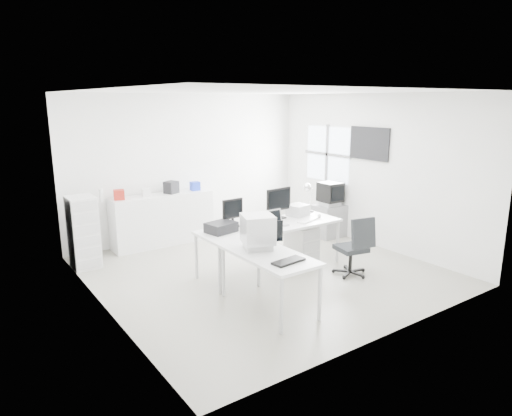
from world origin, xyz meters
TOP-DOWN VIEW (x-y plane):
  - floor at (0.00, 0.00)m, footprint 5.00×5.00m
  - ceiling at (0.00, 0.00)m, footprint 5.00×5.00m
  - back_wall at (0.00, 2.50)m, footprint 5.00×0.02m
  - left_wall at (-2.50, 0.00)m, footprint 0.02×5.00m
  - right_wall at (2.50, 0.00)m, footprint 0.02×5.00m
  - window at (2.48, 1.20)m, footprint 0.02×1.20m
  - wall_picture at (2.47, 0.10)m, footprint 0.04×0.90m
  - main_desk at (0.13, -0.02)m, footprint 2.40×0.80m
  - side_desk at (-0.72, -1.12)m, footprint 0.70×1.40m
  - drawer_pedestal at (0.83, 0.03)m, footprint 0.40×0.50m
  - inkjet_printer at (-0.72, 0.08)m, footprint 0.47×0.40m
  - lcd_monitor_small at (-0.42, 0.23)m, footprint 0.36×0.21m
  - lcd_monitor_large at (0.48, 0.23)m, footprint 0.50×0.22m
  - laptop at (0.18, -0.12)m, footprint 0.36×0.38m
  - white_keyboard at (0.78, -0.17)m, footprint 0.49×0.29m
  - white_mouse at (1.08, -0.12)m, footprint 0.06×0.06m
  - laser_printer at (0.88, 0.20)m, footprint 0.38×0.34m
  - desk_lamp at (1.23, 0.28)m, footprint 0.19×0.19m
  - crt_monitor at (-0.72, -0.87)m, footprint 0.52×0.52m
  - black_keyboard at (-0.72, -1.52)m, footprint 0.45×0.22m
  - office_chair at (1.03, -0.91)m, footprint 0.65×0.65m
  - tv_cabinet at (2.22, 0.80)m, footprint 0.58×0.48m
  - crt_tv at (2.22, 0.80)m, footprint 0.50×0.48m
  - sideboard at (-0.72, 2.24)m, footprint 1.92×0.48m
  - clutter_box_a at (-1.52, 2.24)m, footprint 0.21×0.19m
  - clutter_box_b at (-1.02, 2.24)m, footprint 0.16×0.14m
  - clutter_box_c at (-0.52, 2.24)m, footprint 0.29×0.28m
  - clutter_box_d at (-0.02, 2.24)m, footprint 0.18×0.16m
  - clutter_bottle at (-1.82, 2.28)m, footprint 0.07×0.07m
  - filing_cabinet at (-2.28, 1.83)m, footprint 0.41×0.49m

SIDE VIEW (x-z plane):
  - floor at x=0.00m, z-range -0.01..0.01m
  - drawer_pedestal at x=0.83m, z-range 0.00..0.60m
  - tv_cabinet at x=2.22m, z-range 0.00..0.64m
  - main_desk at x=0.13m, z-range 0.00..0.75m
  - side_desk at x=-0.72m, z-range 0.00..0.75m
  - office_chair at x=1.03m, z-range 0.00..0.95m
  - sideboard at x=-0.72m, z-range 0.00..0.96m
  - filing_cabinet at x=-2.28m, z-range 0.00..1.18m
  - white_keyboard at x=0.78m, z-range 0.75..0.77m
  - black_keyboard at x=-0.72m, z-range 0.75..0.78m
  - white_mouse at x=1.08m, z-range 0.75..0.81m
  - inkjet_printer at x=-0.72m, z-range 0.75..0.90m
  - laser_printer at x=0.88m, z-range 0.75..0.94m
  - crt_tv at x=2.22m, z-range 0.64..1.09m
  - laptop at x=0.18m, z-range 0.75..0.99m
  - lcd_monitor_small at x=-0.42m, z-range 0.75..1.20m
  - crt_monitor at x=-0.72m, z-range 0.75..1.22m
  - desk_lamp at x=1.23m, z-range 0.75..1.26m
  - lcd_monitor_large at x=0.48m, z-range 0.75..1.26m
  - clutter_box_b at x=-1.02m, z-range 0.96..1.10m
  - clutter_box_d at x=-0.02m, z-range 0.96..1.13m
  - clutter_box_a at x=-1.52m, z-range 0.96..1.14m
  - clutter_bottle at x=-1.82m, z-range 0.96..1.18m
  - clutter_box_c at x=-0.52m, z-range 0.96..1.19m
  - back_wall at x=0.00m, z-range 0.00..2.80m
  - left_wall at x=-2.50m, z-range 0.00..2.80m
  - right_wall at x=2.50m, z-range 0.00..2.80m
  - window at x=2.48m, z-range 1.05..2.15m
  - wall_picture at x=2.47m, z-range 1.60..2.20m
  - ceiling at x=0.00m, z-range 2.79..2.80m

